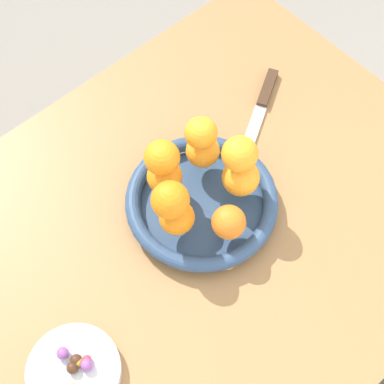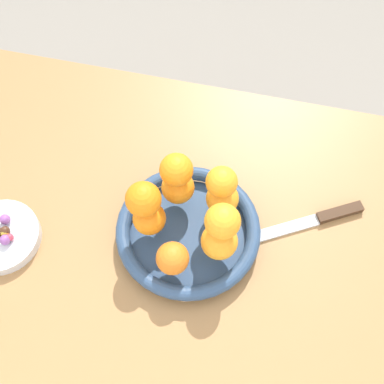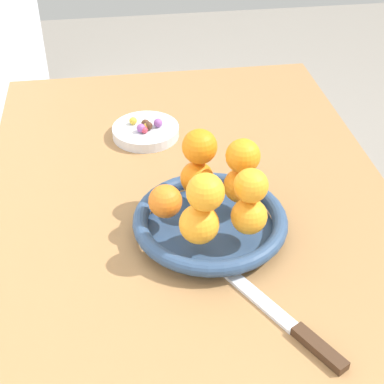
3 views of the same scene
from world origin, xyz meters
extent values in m
plane|color=gray|center=(0.00, 0.00, 0.00)|extent=(6.00, 6.00, 0.00)
cube|color=#9E7042|center=(0.00, 0.00, 0.72)|extent=(1.10, 0.76, 0.04)
cylinder|color=#9E7042|center=(-0.49, -0.32, 0.35)|extent=(0.05, 0.05, 0.70)
cylinder|color=navy|center=(-0.09, -0.02, 0.75)|extent=(0.22, 0.22, 0.01)
torus|color=navy|center=(-0.09, -0.02, 0.77)|extent=(0.26, 0.26, 0.03)
cylinder|color=silver|center=(0.24, 0.06, 0.75)|extent=(0.14, 0.14, 0.02)
sphere|color=orange|center=(-0.14, -0.07, 0.81)|extent=(0.06, 0.06, 0.06)
sphere|color=orange|center=(-0.06, -0.08, 0.81)|extent=(0.06, 0.06, 0.06)
sphere|color=orange|center=(-0.03, -0.01, 0.81)|extent=(0.06, 0.06, 0.06)
sphere|color=orange|center=(-0.08, 0.05, 0.81)|extent=(0.06, 0.06, 0.06)
sphere|color=orange|center=(-0.15, 0.01, 0.81)|extent=(0.06, 0.06, 0.06)
sphere|color=orange|center=(-0.02, -0.01, 0.87)|extent=(0.06, 0.06, 0.06)
sphere|color=orange|center=(-0.06, -0.08, 0.87)|extent=(0.06, 0.06, 0.06)
sphere|color=orange|center=(-0.15, 0.00, 0.87)|extent=(0.06, 0.06, 0.06)
sphere|color=orange|center=(-0.14, -0.07, 0.87)|extent=(0.05, 0.05, 0.05)
sphere|color=#472819|center=(0.23, 0.06, 0.77)|extent=(0.02, 0.02, 0.02)
sphere|color=#8C4C99|center=(0.22, 0.07, 0.77)|extent=(0.02, 0.02, 0.02)
sphere|color=#472819|center=(0.24, 0.06, 0.77)|extent=(0.02, 0.02, 0.02)
sphere|color=gold|center=(0.23, 0.06, 0.77)|extent=(0.02, 0.02, 0.02)
sphere|color=#8C4C99|center=(0.24, 0.04, 0.77)|extent=(0.02, 0.02, 0.02)
sphere|color=#C6384C|center=(0.22, 0.07, 0.77)|extent=(0.01, 0.01, 0.01)
cube|color=#3F2819|center=(-0.36, -0.13, 0.75)|extent=(0.09, 0.06, 0.01)
cube|color=silver|center=(-0.25, -0.06, 0.74)|extent=(0.16, 0.10, 0.01)
camera|label=1|loc=(0.23, 0.32, 1.65)|focal=55.00mm
camera|label=2|loc=(-0.18, 0.32, 1.57)|focal=45.00mm
camera|label=3|loc=(-0.85, 0.12, 1.40)|focal=55.00mm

